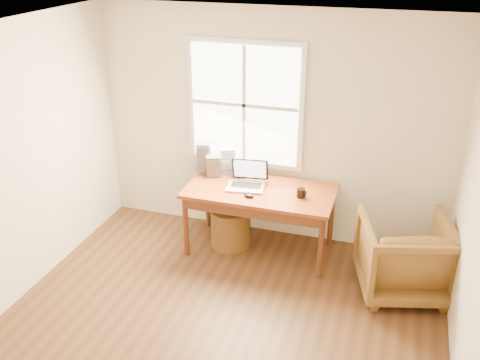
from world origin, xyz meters
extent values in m
cube|color=#55341D|center=(0.00, 0.00, -0.01)|extent=(4.00, 4.50, 0.02)
cube|color=white|center=(0.00, 0.00, 2.61)|extent=(4.00, 4.50, 0.02)
cube|color=beige|center=(0.00, 2.26, 1.30)|extent=(4.00, 0.02, 2.60)
cube|color=silver|center=(-0.30, 2.22, 1.55)|extent=(1.32, 0.05, 1.42)
cube|color=white|center=(-0.30, 2.19, 1.55)|extent=(1.20, 0.02, 1.30)
cube|color=silver|center=(-0.30, 2.18, 1.55)|extent=(0.04, 0.02, 1.30)
cube|color=silver|center=(-0.30, 2.18, 1.55)|extent=(1.20, 0.02, 0.04)
cube|color=brown|center=(0.00, 1.80, 0.73)|extent=(1.60, 0.80, 0.04)
imported|color=brown|center=(1.55, 1.50, 0.39)|extent=(1.04, 1.05, 0.78)
cylinder|color=brown|center=(-0.34, 1.80, 0.22)|extent=(0.55, 0.55, 0.45)
ellipsoid|color=black|center=(-0.06, 1.59, 0.77)|extent=(0.12, 0.08, 0.04)
cylinder|color=black|center=(0.45, 1.75, 0.80)|extent=(0.10, 0.10, 0.10)
cube|color=silver|center=(-0.48, 2.13, 0.90)|extent=(0.19, 0.19, 0.30)
cube|color=#26272B|center=(-0.61, 1.99, 0.87)|extent=(0.20, 0.19, 0.24)
cube|color=#91909C|center=(-0.75, 2.07, 0.92)|extent=(0.18, 0.17, 0.35)
cube|color=silver|center=(-0.33, 2.06, 0.83)|extent=(0.13, 0.12, 0.16)
camera|label=1|loc=(1.35, -3.19, 3.26)|focal=40.00mm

